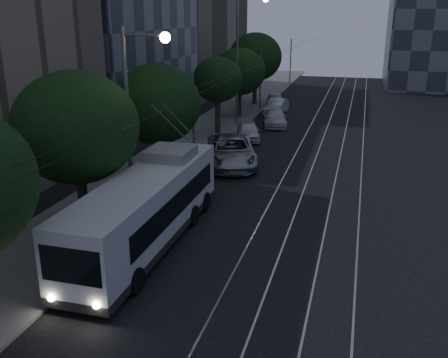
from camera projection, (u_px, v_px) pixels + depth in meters
ground at (238, 250)px, 20.47m from camera, size 120.00×120.00×0.00m
sidewalk at (208, 131)px, 40.62m from camera, size 5.00×90.00×0.15m
tram_rails at (333, 140)px, 38.10m from camera, size 4.52×90.00×0.02m
overhead_wires at (239, 91)px, 38.90m from camera, size 2.23×90.00×6.00m
trolleybus at (148, 208)px, 20.59m from camera, size 2.57×11.70×5.63m
pickup_silver at (231, 151)px, 31.67m from camera, size 4.84×7.11×1.81m
car_white_a at (248, 131)px, 37.98m from camera, size 2.74×4.42×1.40m
car_white_b at (275, 118)px, 42.74m from camera, size 2.80×4.88×1.33m
car_white_c at (276, 107)px, 47.62m from camera, size 1.87×4.35×1.39m
car_white_d at (275, 100)px, 51.41m from camera, size 2.42×4.41×1.42m
tree_1 at (76, 128)px, 20.75m from camera, size 5.26×5.26×7.10m
tree_2 at (157, 104)px, 28.67m from camera, size 5.13×5.13×6.56m
tree_3 at (218, 80)px, 38.43m from camera, size 3.86×3.86×6.08m
tree_4 at (239, 72)px, 44.90m from camera, size 4.69×4.69×6.31m
tree_5 at (255, 57)px, 50.77m from camera, size 5.40×5.40×7.37m
streetlamp_near at (136, 110)px, 21.07m from camera, size 2.16×0.44×8.77m
streetlamp_far at (242, 49)px, 40.49m from camera, size 2.58×0.44×10.77m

